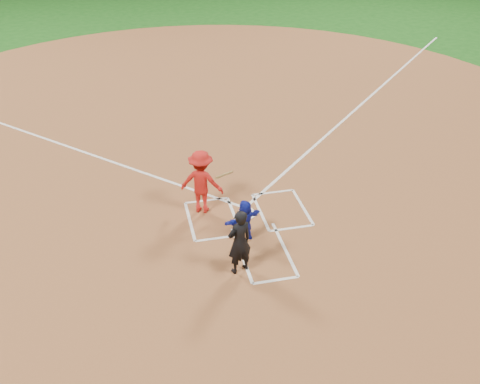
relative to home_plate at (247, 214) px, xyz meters
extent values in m
plane|color=#144B12|center=(0.00, 0.00, -0.02)|extent=(120.00, 120.00, 0.00)
cylinder|color=brown|center=(0.00, 6.00, -0.01)|extent=(28.00, 28.00, 0.01)
cylinder|color=white|center=(0.00, 0.00, 0.00)|extent=(0.60, 0.60, 0.02)
imported|color=#141EA3|center=(-0.34, -1.11, 0.57)|extent=(1.11, 0.73, 1.15)
imported|color=black|center=(-0.74, -2.26, 0.83)|extent=(0.71, 0.58, 1.67)
cube|color=white|center=(-0.98, 0.92, -0.01)|extent=(1.22, 0.08, 0.01)
cube|color=white|center=(-0.98, -0.92, -0.01)|extent=(1.22, 0.08, 0.01)
cube|color=white|center=(-0.37, 0.00, -0.01)|extent=(0.08, 1.83, 0.01)
cube|color=white|center=(-1.59, 0.00, -0.01)|extent=(0.08, 1.83, 0.01)
cube|color=white|center=(0.98, 0.92, -0.01)|extent=(1.22, 0.08, 0.01)
cube|color=white|center=(0.98, -0.92, -0.01)|extent=(1.22, 0.08, 0.01)
cube|color=white|center=(0.37, 0.00, -0.01)|extent=(0.08, 1.83, 0.01)
cube|color=white|center=(1.59, 0.00, -0.01)|extent=(0.08, 1.83, 0.01)
cube|color=white|center=(-0.55, -1.70, -0.01)|extent=(0.08, 2.20, 0.01)
cube|color=white|center=(0.55, -1.70, -0.01)|extent=(0.08, 2.20, 0.01)
cube|color=white|center=(0.00, -2.80, -0.01)|extent=(1.10, 0.08, 0.01)
cube|color=white|center=(7.07, 7.37, -0.01)|extent=(14.21, 14.21, 0.01)
cube|color=white|center=(-7.07, 7.37, -0.01)|extent=(14.21, 14.21, 0.01)
imported|color=red|center=(-1.17, 0.46, 0.90)|extent=(1.35, 1.09, 1.82)
cylinder|color=olive|center=(-0.57, 0.31, 1.13)|extent=(0.62, 0.66, 0.28)
camera|label=1|loc=(-2.88, -11.77, 8.23)|focal=40.00mm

